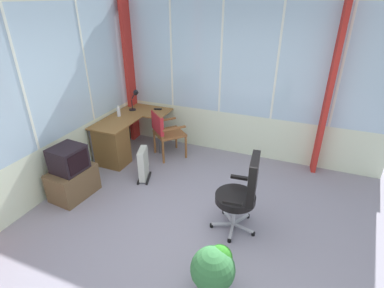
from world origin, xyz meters
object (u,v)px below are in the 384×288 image
at_px(desk_lamp, 136,97).
at_px(wooden_armchair, 163,129).
at_px(tv_remote, 158,109).
at_px(office_chair, 243,191).
at_px(spray_bottle, 118,111).
at_px(tv_on_stand, 72,175).
at_px(desk, 114,142).
at_px(space_heater, 143,163).
at_px(potted_plant, 214,269).

bearing_deg(desk_lamp, wooden_armchair, -114.21).
height_order(desk_lamp, tv_remote, desk_lamp).
bearing_deg(office_chair, wooden_armchair, 52.89).
distance_m(desk_lamp, spray_bottle, 0.48).
bearing_deg(spray_bottle, wooden_armchair, -81.94).
bearing_deg(spray_bottle, desk_lamp, -13.57).
height_order(spray_bottle, office_chair, office_chair).
bearing_deg(tv_on_stand, spray_bottle, 4.98).
xyz_separation_m(desk, desk_lamp, (0.81, 0.01, 0.57)).
xyz_separation_m(desk, office_chair, (-0.84, -2.46, 0.18)).
relative_size(tv_remote, spray_bottle, 0.69).
bearing_deg(tv_on_stand, office_chair, -84.65).
height_order(desk_lamp, wooden_armchair, desk_lamp).
relative_size(desk_lamp, tv_on_stand, 0.48).
relative_size(wooden_armchair, space_heater, 1.60).
bearing_deg(desk, potted_plant, -126.94).
bearing_deg(desk_lamp, desk, -179.54).
xyz_separation_m(desk_lamp, space_heater, (-1.09, -0.75, -0.70)).
xyz_separation_m(office_chair, tv_on_stand, (-0.23, 2.45, -0.22)).
distance_m(office_chair, tv_on_stand, 2.47).
bearing_deg(space_heater, spray_bottle, 52.56).
bearing_deg(office_chair, desk_lamp, 56.29).
xyz_separation_m(desk_lamp, office_chair, (-1.65, -2.47, -0.39)).
xyz_separation_m(tv_remote, potted_plant, (-2.76, -2.05, -0.43)).
distance_m(wooden_armchair, space_heater, 0.82).
bearing_deg(desk, office_chair, -108.84).
bearing_deg(space_heater, tv_on_stand, 137.18).
xyz_separation_m(tv_on_stand, space_heater, (0.78, -0.73, -0.08)).
bearing_deg(tv_on_stand, desk_lamp, 0.58).
distance_m(tv_on_stand, space_heater, 1.07).
relative_size(office_chair, tv_on_stand, 1.31).
height_order(wooden_armchair, office_chair, office_chair).
bearing_deg(wooden_armchair, office_chair, -127.11).
relative_size(desk_lamp, spray_bottle, 1.77).
height_order(wooden_armchair, space_heater, wooden_armchair).
xyz_separation_m(spray_bottle, tv_on_stand, (-1.44, -0.13, -0.47)).
distance_m(desk, wooden_armchair, 0.88).
height_order(desk, tv_remote, tv_remote).
distance_m(spray_bottle, space_heater, 1.21).
xyz_separation_m(space_heater, potted_plant, (-1.54, -1.69, 0.03)).
bearing_deg(desk_lamp, potted_plant, -137.23).
relative_size(tv_on_stand, potted_plant, 1.49).
relative_size(desk, wooden_armchair, 1.64).
height_order(spray_bottle, potted_plant, spray_bottle).
bearing_deg(potted_plant, wooden_armchair, 36.62).
relative_size(desk, potted_plant, 2.67).
relative_size(desk_lamp, wooden_armchair, 0.44).
bearing_deg(desk_lamp, spray_bottle, 166.43).
distance_m(desk, office_chair, 2.61).
xyz_separation_m(tv_remote, spray_bottle, (-0.56, 0.49, 0.09)).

